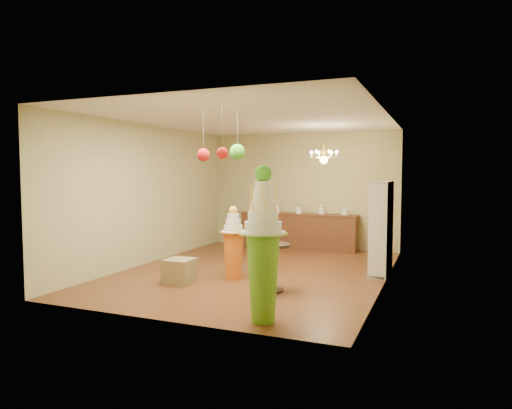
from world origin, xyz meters
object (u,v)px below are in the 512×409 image
at_px(pedestal_green, 263,257).
at_px(round_table, 271,261).
at_px(pedestal_orange, 233,249).
at_px(sideboard, 299,230).

bearing_deg(pedestal_green, round_table, 106.32).
xyz_separation_m(pedestal_green, round_table, (-0.43, 1.48, -0.34)).
height_order(pedestal_orange, round_table, pedestal_orange).
bearing_deg(sideboard, pedestal_green, -77.71).
height_order(pedestal_green, pedestal_orange, pedestal_green).
height_order(pedestal_green, round_table, pedestal_green).
distance_m(pedestal_orange, sideboard, 3.70).
bearing_deg(round_table, pedestal_green, -73.68).
bearing_deg(pedestal_green, pedestal_orange, 124.09).
bearing_deg(pedestal_orange, pedestal_green, -55.91).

